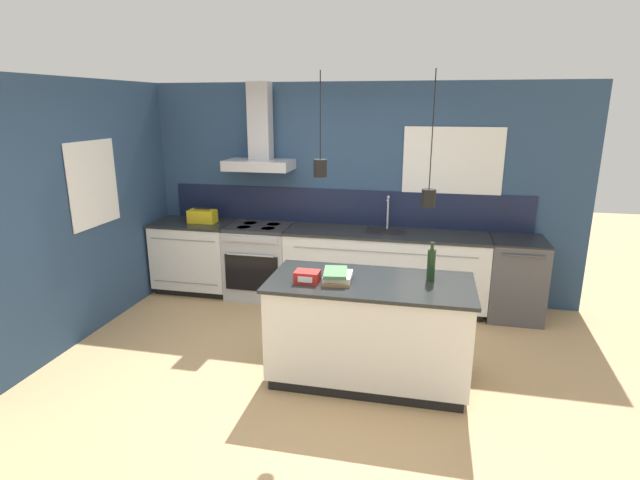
% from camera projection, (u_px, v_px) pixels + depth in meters
% --- Properties ---
extents(ground_plane, '(16.00, 16.00, 0.00)m').
position_uv_depth(ground_plane, '(306.00, 371.00, 4.54)').
color(ground_plane, tan).
rests_on(ground_plane, ground).
extents(wall_back, '(5.60, 2.16, 2.60)m').
position_uv_depth(wall_back, '(340.00, 188.00, 6.08)').
color(wall_back, navy).
rests_on(wall_back, ground_plane).
extents(wall_left, '(0.08, 3.80, 2.60)m').
position_uv_depth(wall_left, '(101.00, 204.00, 5.35)').
color(wall_left, navy).
rests_on(wall_left, ground_plane).
extents(counter_run_left, '(0.99, 0.64, 0.91)m').
position_uv_depth(counter_run_left, '(196.00, 256.00, 6.40)').
color(counter_run_left, black).
rests_on(counter_run_left, ground_plane).
extents(counter_run_sink, '(2.35, 0.64, 1.31)m').
position_uv_depth(counter_run_sink, '(385.00, 269.00, 5.90)').
color(counter_run_sink, black).
rests_on(counter_run_sink, ground_plane).
extents(oven_range, '(0.77, 0.66, 0.91)m').
position_uv_depth(oven_range, '(260.00, 261.00, 6.21)').
color(oven_range, '#B5B5BA').
rests_on(oven_range, ground_plane).
extents(dishwasher, '(0.59, 0.65, 0.91)m').
position_uv_depth(dishwasher, '(515.00, 278.00, 5.60)').
color(dishwasher, '#4C4C51').
rests_on(dishwasher, ground_plane).
extents(kitchen_island, '(1.72, 0.84, 0.91)m').
position_uv_depth(kitchen_island, '(369.00, 330.00, 4.32)').
color(kitchen_island, black).
rests_on(kitchen_island, ground_plane).
extents(bottle_on_island, '(0.07, 0.07, 0.34)m').
position_uv_depth(bottle_on_island, '(431.00, 264.00, 4.17)').
color(bottle_on_island, '#193319').
rests_on(bottle_on_island, kitchen_island).
extents(book_stack, '(0.26, 0.33, 0.09)m').
position_uv_depth(book_stack, '(337.00, 276.00, 4.18)').
color(book_stack, olive).
rests_on(book_stack, kitchen_island).
extents(red_supply_box, '(0.20, 0.16, 0.10)m').
position_uv_depth(red_supply_box, '(307.00, 277.00, 4.16)').
color(red_supply_box, red).
rests_on(red_supply_box, kitchen_island).
extents(yellow_toolbox, '(0.34, 0.18, 0.19)m').
position_uv_depth(yellow_toolbox, '(202.00, 216.00, 6.23)').
color(yellow_toolbox, gold).
rests_on(yellow_toolbox, counter_run_left).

